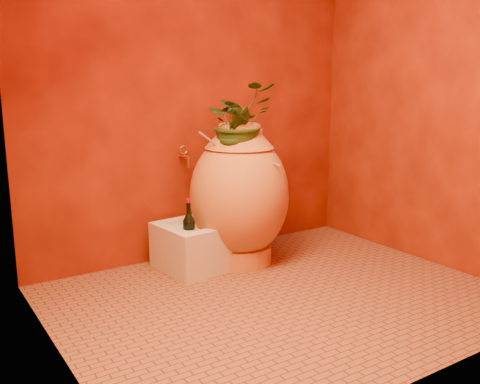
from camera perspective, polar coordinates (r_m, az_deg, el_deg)
floor at (r=3.17m, az=4.46°, el=-11.19°), size 2.50×2.50×0.00m
wall_back at (r=3.75m, az=-4.74°, el=12.05°), size 2.50×0.02×2.50m
wall_left at (r=2.36m, az=-20.37°, el=11.29°), size 0.02×2.00×2.50m
wall_right at (r=3.81m, az=20.21°, el=11.37°), size 0.02×2.00×2.50m
amphora at (r=3.60m, az=-0.06°, el=-0.30°), size 0.68×0.68×0.96m
stone_basin at (r=3.65m, az=-3.42°, el=-5.52°), size 0.70×0.52×0.31m
wine_bottle_a at (r=3.59m, az=-4.20°, el=-3.62°), size 0.08×0.08×0.31m
wine_bottle_b at (r=3.44m, az=-5.46°, el=-4.19°), size 0.08×0.08×0.33m
wine_bottle_c at (r=3.73m, az=-2.72°, el=-3.08°), size 0.07×0.07×0.30m
wall_tap at (r=3.66m, az=-5.92°, el=3.90°), size 0.06×0.13×0.15m
plant_main at (r=3.49m, az=-0.14°, el=7.54°), size 0.49×0.44×0.50m
plant_side at (r=3.42m, az=-0.54°, el=6.14°), size 0.25×0.23×0.36m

